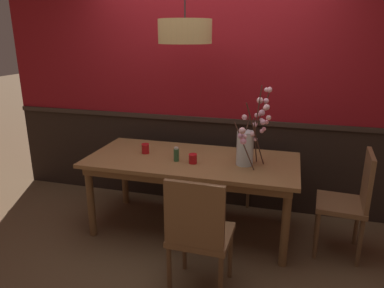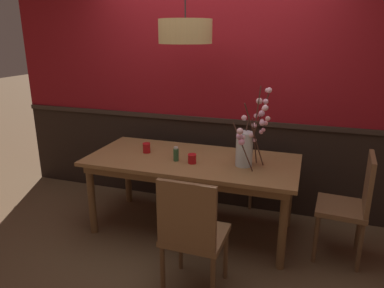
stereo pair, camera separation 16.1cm
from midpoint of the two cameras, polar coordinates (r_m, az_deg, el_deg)
name	(u,v)px [view 1 (the left image)]	position (r m, az deg, el deg)	size (l,w,h in m)	color
ground_plane	(192,229)	(3.73, -1.27, -13.29)	(24.00, 24.00, 0.00)	brown
back_wall	(210,73)	(3.91, 1.60, 11.19)	(4.78, 0.14, 2.99)	black
dining_table	(192,166)	(3.44, -1.34, -3.55)	(1.98, 0.91, 0.75)	olive
chair_far_side_left	(185,151)	(4.37, -2.10, -1.17)	(0.43, 0.44, 0.93)	brown
chair_near_side_right	(199,231)	(2.65, -0.75, -13.69)	(0.45, 0.43, 0.96)	brown
chair_far_side_right	(236,157)	(4.22, 5.93, -2.07)	(0.48, 0.42, 0.88)	brown
chair_head_east_end	(351,198)	(3.37, 22.64, -7.96)	(0.43, 0.45, 0.95)	brown
vase_with_blossoms	(247,143)	(3.20, 7.34, 0.11)	(0.30, 0.54, 0.73)	silver
candle_holder_nearer_center	(193,159)	(3.27, -1.28, -2.34)	(0.08, 0.08, 0.09)	red
candle_holder_nearer_edge	(145,148)	(3.58, -8.68, -0.72)	(0.08, 0.08, 0.10)	red
condiment_bottle	(176,154)	(3.33, -3.89, -1.67)	(0.05, 0.05, 0.14)	#2D5633
pendant_lamp	(185,31)	(3.27, -2.60, 17.42)	(0.47, 0.47, 1.18)	tan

